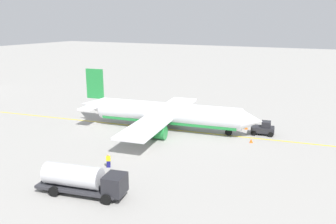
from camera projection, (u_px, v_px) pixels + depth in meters
The scene contains 8 objects.
ground_plane at pixel (168, 129), 58.82m from camera, with size 400.00×400.00×0.00m, color #9E9B96.
airplane at pixel (165, 114), 58.33m from camera, with size 31.96×27.69×9.57m.
fuel_tanker at pixel (82, 179), 36.36m from camera, with size 9.98×4.24×3.15m.
pushback_tug at pixel (263, 128), 55.89m from camera, with size 3.90×2.88×2.20m.
refueling_worker at pixel (108, 161), 43.40m from camera, with size 0.63×0.57×1.71m.
safety_cone_nose at pixel (251, 141), 52.36m from camera, with size 0.51×0.51×0.57m, color #F2590F.
safety_cone_wingtip at pixel (246, 127), 58.86m from camera, with size 0.60×0.60×0.67m, color #F2590F.
taxi_line_marking at pixel (168, 129), 58.82m from camera, with size 70.81×0.30×0.01m, color yellow.
Camera 1 is at (25.42, -50.13, 17.60)m, focal length 37.53 mm.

